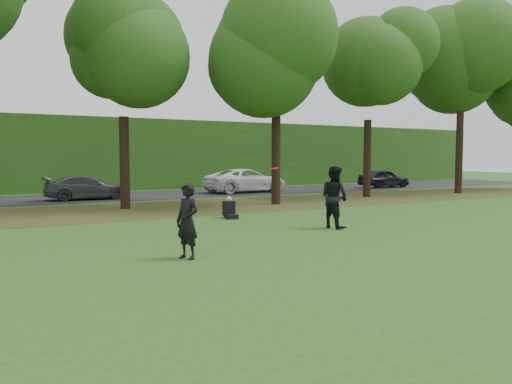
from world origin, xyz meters
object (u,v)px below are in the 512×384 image
player_right (334,197)px  frisbee (274,169)px  player_left (187,221)px  seated_person (230,210)px

player_right → frisbee: frisbee is taller
player_left → seated_person: (4.27, 6.31, -0.56)m
player_left → frisbee: bearing=85.8°
player_left → player_right: 6.46m
player_right → frisbee: 3.55m
player_left → seated_person: size_ratio=2.09×
seated_person → player_left: bearing=-116.1°
player_right → frisbee: (-3.15, -1.30, 1.00)m
player_right → seated_person: (-1.78, 4.07, -0.71)m
player_right → seated_person: bearing=16.2°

